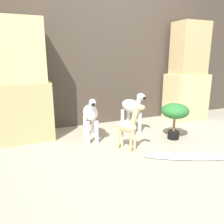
{
  "coord_description": "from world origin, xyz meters",
  "views": [
    {
      "loc": [
        -1.36,
        -1.93,
        1.11
      ],
      "look_at": [
        -0.21,
        0.87,
        0.34
      ],
      "focal_mm": 35.0,
      "sensor_mm": 36.0,
      "label": 1
    }
  ],
  "objects_px": {
    "zebra_right": "(132,108)",
    "potted_palm_front": "(175,113)",
    "zebra_left": "(91,114)",
    "giraffe_figurine": "(128,126)",
    "surfboard": "(189,156)"
  },
  "relations": [
    {
      "from": "surfboard",
      "to": "giraffe_figurine",
      "type": "bearing_deg",
      "value": 140.41
    },
    {
      "from": "zebra_right",
      "to": "giraffe_figurine",
      "type": "distance_m",
      "value": 0.72
    },
    {
      "from": "giraffe_figurine",
      "to": "potted_palm_front",
      "type": "bearing_deg",
      "value": 7.02
    },
    {
      "from": "zebra_left",
      "to": "zebra_right",
      "type": "bearing_deg",
      "value": 11.25
    },
    {
      "from": "surfboard",
      "to": "zebra_right",
      "type": "bearing_deg",
      "value": 99.29
    },
    {
      "from": "potted_palm_front",
      "to": "zebra_left",
      "type": "bearing_deg",
      "value": 160.13
    },
    {
      "from": "zebra_left",
      "to": "giraffe_figurine",
      "type": "xyz_separation_m",
      "value": [
        0.32,
        -0.48,
        -0.06
      ]
    },
    {
      "from": "zebra_right",
      "to": "giraffe_figurine",
      "type": "xyz_separation_m",
      "value": [
        -0.37,
        -0.62,
        -0.06
      ]
    },
    {
      "from": "surfboard",
      "to": "zebra_left",
      "type": "bearing_deg",
      "value": 132.98
    },
    {
      "from": "zebra_left",
      "to": "giraffe_figurine",
      "type": "height_order",
      "value": "zebra_left"
    },
    {
      "from": "zebra_right",
      "to": "zebra_left",
      "type": "distance_m",
      "value": 0.71
    },
    {
      "from": "potted_palm_front",
      "to": "surfboard",
      "type": "relative_size",
      "value": 0.47
    },
    {
      "from": "zebra_right",
      "to": "zebra_left",
      "type": "height_order",
      "value": "same"
    },
    {
      "from": "potted_palm_front",
      "to": "surfboard",
      "type": "distance_m",
      "value": 0.68
    },
    {
      "from": "zebra_right",
      "to": "potted_palm_front",
      "type": "xyz_separation_m",
      "value": [
        0.38,
        -0.53,
        0.0
      ]
    }
  ]
}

